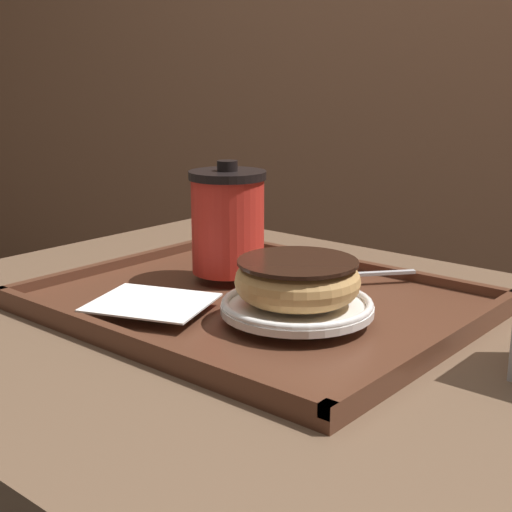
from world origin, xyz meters
The scene contains 7 objects.
cafe_table centered at (0.00, 0.00, 0.55)m, with size 0.94×0.73×0.71m.
serving_tray centered at (-0.03, 0.02, 0.71)m, with size 0.48×0.39×0.02m.
napkin_paper centered at (-0.08, -0.09, 0.73)m, with size 0.15×0.14×0.00m.
coffee_cup_front centered at (-0.10, 0.06, 0.80)m, with size 0.10×0.10×0.14m.
plate_with_chocolate_donut centered at (0.06, -0.01, 0.74)m, with size 0.16×0.16×0.01m.
donut_chocolate_glazed centered at (0.06, -0.01, 0.77)m, with size 0.13×0.13×0.04m.
spoon centered at (0.01, 0.12, 0.73)m, with size 0.10×0.12×0.01m.
Camera 1 is at (0.48, -0.58, 0.97)m, focal length 50.00 mm.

